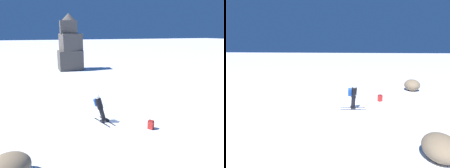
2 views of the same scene
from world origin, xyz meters
The scene contains 5 objects.
ground_plane centered at (0.00, 0.00, 0.00)m, with size 300.00×300.00×0.00m, color white.
skier centered at (-1.47, -0.04, 0.97)m, with size 1.40×1.74×1.78m.
rock_pillar centered at (0.40, 18.97, 3.20)m, with size 3.19×2.80×7.63m.
spare_backpack centered at (0.82, -1.83, 0.24)m, with size 0.35×0.37×0.50m.
exposed_boulder_0 centered at (-5.98, -3.56, 0.47)m, with size 1.43×1.22×0.93m, color #7A664C.
Camera 1 is at (-5.07, -11.30, 5.11)m, focal length 35.00 mm.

